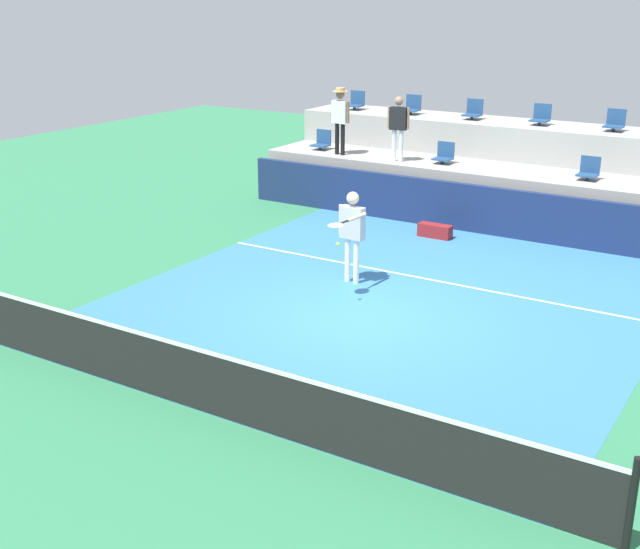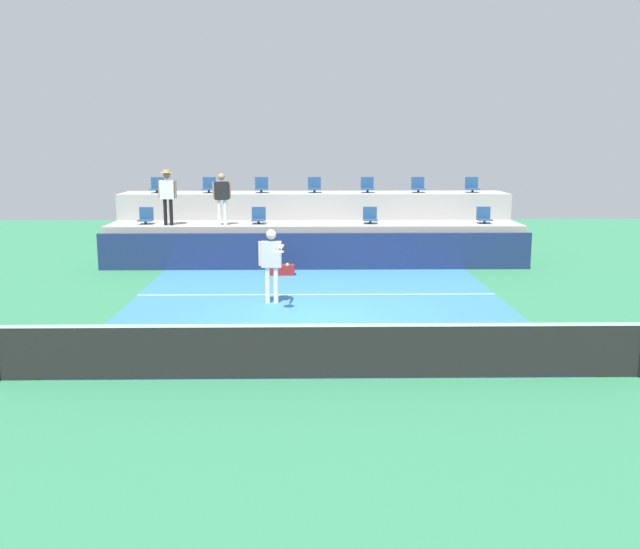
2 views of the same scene
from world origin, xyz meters
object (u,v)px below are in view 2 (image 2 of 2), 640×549
(stadium_chair_upper_mid_left, at_px, (261,186))
(equipment_bag, at_px, (281,270))
(stadium_chair_upper_mid_right, at_px, (367,186))
(tennis_ball, at_px, (287,265))
(spectator_with_hat, at_px, (167,191))
(spectator_in_white, at_px, (222,194))
(stadium_chair_upper_far_left, at_px, (157,186))
(stadium_chair_upper_right, at_px, (418,186))
(stadium_chair_lower_right, at_px, (370,217))
(tennis_player, at_px, (272,258))
(stadium_chair_lower_far_right, at_px, (484,216))
(stadium_chair_upper_far_right, at_px, (472,186))
(stadium_chair_lower_left, at_px, (259,217))
(stadium_chair_upper_center, at_px, (315,186))
(stadium_chair_lower_far_left, at_px, (146,217))
(stadium_chair_upper_left, at_px, (209,186))

(stadium_chair_upper_mid_left, relative_size, equipment_bag, 0.68)
(stadium_chair_upper_mid_right, height_order, tennis_ball, stadium_chair_upper_mid_right)
(spectator_with_hat, relative_size, spectator_in_white, 1.07)
(stadium_chair_upper_far_left, distance_m, stadium_chair_upper_right, 8.82)
(tennis_ball, relative_size, equipment_bag, 0.09)
(stadium_chair_lower_right, relative_size, tennis_player, 0.29)
(stadium_chair_lower_far_right, bearing_deg, stadium_chair_upper_mid_right, 153.18)
(spectator_with_hat, bearing_deg, stadium_chair_upper_right, 15.18)
(stadium_chair_upper_far_right, distance_m, tennis_player, 10.02)
(tennis_player, bearing_deg, stadium_chair_upper_right, 58.78)
(stadium_chair_lower_left, bearing_deg, spectator_with_hat, -172.08)
(stadium_chair_upper_center, distance_m, tennis_player, 7.75)
(stadium_chair_upper_far_left, xyz_separation_m, tennis_ball, (4.63, -8.77, -1.17))
(stadium_chair_upper_far_left, bearing_deg, spectator_in_white, -41.85)
(stadium_chair_lower_far_left, distance_m, spectator_with_hat, 1.20)
(spectator_with_hat, bearing_deg, tennis_ball, -59.61)
(stadium_chair_upper_mid_right, bearing_deg, stadium_chair_lower_far_left, -165.80)
(stadium_chair_upper_far_left, height_order, stadium_chair_upper_far_right, same)
(stadium_chair_upper_mid_left, height_order, stadium_chair_upper_mid_right, same)
(stadium_chair_upper_far_left, xyz_separation_m, tennis_player, (4.23, -7.58, -1.22))
(stadium_chair_lower_far_right, distance_m, stadium_chair_upper_left, 9.13)
(stadium_chair_upper_far_right, bearing_deg, tennis_ball, -124.51)
(spectator_in_white, bearing_deg, stadium_chair_lower_left, 19.37)
(stadium_chair_upper_left, height_order, equipment_bag, stadium_chair_upper_left)
(stadium_chair_upper_mid_left, bearing_deg, stadium_chair_lower_far_left, -152.95)
(spectator_with_hat, bearing_deg, spectator_in_white, -0.00)
(stadium_chair_lower_far_left, xyz_separation_m, spectator_with_hat, (0.78, -0.38, 0.83))
(stadium_chair_upper_left, bearing_deg, stadium_chair_upper_mid_right, 0.00)
(stadium_chair_upper_left, xyz_separation_m, stadium_chair_upper_mid_left, (1.77, 0.00, 0.00))
(stadium_chair_upper_mid_right, bearing_deg, stadium_chair_upper_left, 180.00)
(tennis_player, height_order, equipment_bag, tennis_player)
(tennis_player, bearing_deg, stadium_chair_lower_far_right, 41.94)
(stadium_chair_lower_left, relative_size, tennis_ball, 7.65)
(stadium_chair_upper_center, height_order, tennis_player, stadium_chair_upper_center)
(stadium_chair_upper_left, relative_size, stadium_chair_upper_far_right, 1.00)
(stadium_chair_lower_left, distance_m, stadium_chair_upper_mid_left, 1.99)
(tennis_player, distance_m, spectator_with_hat, 6.52)
(stadium_chair_upper_right, bearing_deg, stadium_chair_upper_left, 180.00)
(spectator_with_hat, bearing_deg, stadium_chair_lower_left, 7.92)
(stadium_chair_lower_far_left, relative_size, stadium_chair_upper_mid_right, 1.00)
(stadium_chair_upper_left, relative_size, equipment_bag, 0.68)
(stadium_chair_lower_far_right, distance_m, tennis_ball, 9.22)
(stadium_chair_lower_left, height_order, stadium_chair_upper_far_left, stadium_chair_upper_far_left)
(equipment_bag, bearing_deg, stadium_chair_upper_far_left, 137.71)
(stadium_chair_lower_far_left, xyz_separation_m, stadium_chair_lower_right, (7.06, 0.00, 0.00))
(stadium_chair_lower_far_left, distance_m, stadium_chair_upper_left, 2.66)
(stadium_chair_lower_far_left, xyz_separation_m, stadium_chair_upper_far_left, (0.01, 1.80, 0.85))
(stadium_chair_lower_right, relative_size, equipment_bag, 0.68)
(stadium_chair_upper_left, height_order, stadium_chair_upper_mid_right, same)
(stadium_chair_upper_left, bearing_deg, stadium_chair_upper_right, 0.00)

